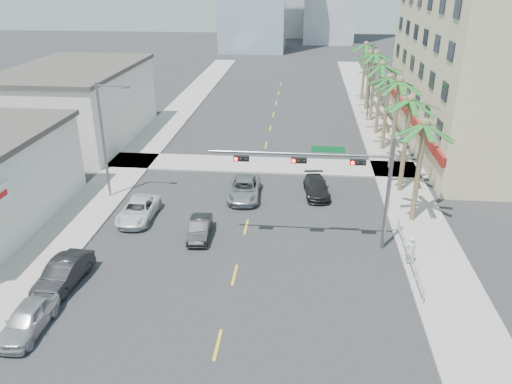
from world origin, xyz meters
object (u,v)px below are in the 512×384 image
at_px(traffic_signal_mast, 336,173).
at_px(car_parked_near, 27,319).
at_px(pedestrian, 410,251).
at_px(car_lane_center, 244,189).
at_px(car_parked_far, 138,210).
at_px(car_parked_mid, 63,274).
at_px(car_lane_right, 316,187).
at_px(car_lane_left, 200,228).

height_order(traffic_signal_mast, car_parked_near, traffic_signal_mast).
bearing_deg(pedestrian, car_lane_center, -49.42).
relative_size(traffic_signal_mast, car_parked_far, 2.31).
xyz_separation_m(car_parked_mid, pedestrian, (19.70, 3.89, 0.32)).
bearing_deg(car_lane_center, pedestrian, -40.95).
xyz_separation_m(car_lane_center, car_lane_right, (5.63, 1.00, -0.07)).
xyz_separation_m(traffic_signal_mast, car_parked_far, (-13.58, 2.59, -4.39)).
height_order(car_parked_near, car_lane_left, car_parked_near).
distance_m(car_parked_far, car_lane_left, 5.37).
height_order(car_lane_center, car_lane_right, car_lane_center).
bearing_deg(car_lane_left, car_parked_near, -126.40).
relative_size(traffic_signal_mast, car_lane_center, 2.16).
relative_size(car_parked_mid, car_lane_center, 0.88).
distance_m(traffic_signal_mast, car_parked_mid, 16.84).
bearing_deg(traffic_signal_mast, car_parked_far, 169.22).
relative_size(car_parked_near, pedestrian, 2.28).
bearing_deg(car_parked_near, traffic_signal_mast, 32.97).
relative_size(car_parked_mid, car_lane_right, 1.02).
relative_size(car_parked_far, car_lane_right, 1.08).
xyz_separation_m(car_parked_far, car_lane_left, (4.90, -2.20, -0.05)).
xyz_separation_m(car_parked_far, car_lane_right, (12.72, 5.43, -0.02)).
distance_m(car_parked_mid, car_lane_left, 9.02).
relative_size(car_parked_near, car_lane_center, 0.81).
xyz_separation_m(traffic_signal_mast, car_lane_right, (-0.86, 8.01, -4.42)).
xyz_separation_m(car_parked_mid, car_lane_right, (14.32, 13.88, -0.10)).
distance_m(car_parked_far, car_lane_center, 8.36).
xyz_separation_m(car_parked_near, pedestrian, (19.70, 7.85, 0.35)).
height_order(car_parked_far, car_lane_right, car_parked_far).
bearing_deg(car_parked_mid, car_parked_near, -85.06).
bearing_deg(car_parked_mid, car_lane_left, 48.87).
bearing_deg(car_parked_near, car_parked_mid, 90.07).
relative_size(traffic_signal_mast, pedestrian, 6.09).
relative_size(car_parked_far, car_lane_left, 1.28).
bearing_deg(car_lane_right, car_lane_left, -141.85).
bearing_deg(car_parked_near, pedestrian, 21.79).
xyz_separation_m(car_parked_near, car_parked_far, (1.60, 12.41, -0.04)).
height_order(traffic_signal_mast, car_parked_far, traffic_signal_mast).
bearing_deg(car_lane_left, car_lane_right, 40.33).
bearing_deg(traffic_signal_mast, car_parked_mid, -158.87).
distance_m(car_lane_center, pedestrian, 14.21).
bearing_deg(car_lane_left, traffic_signal_mast, -6.49).
bearing_deg(pedestrian, car_lane_right, -71.90).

